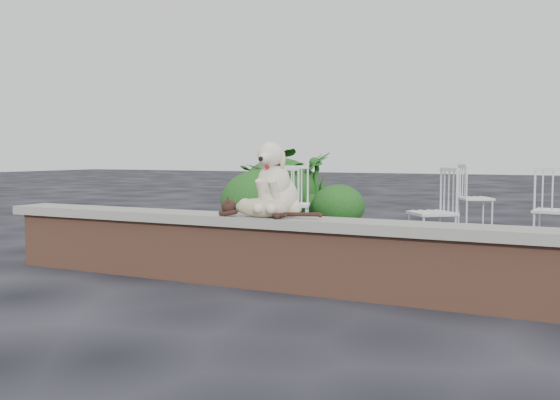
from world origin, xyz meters
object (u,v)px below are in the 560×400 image
at_px(dog, 278,179).
at_px(potted_plant_b, 316,186).
at_px(chair_e, 475,197).
at_px(chair_c, 555,210).
at_px(chair_d, 432,211).
at_px(potted_plant_a, 275,184).
at_px(chair_a, 293,204).
at_px(cat, 261,207).
at_px(chair_b, 278,209).

height_order(dog, potted_plant_b, dog).
bearing_deg(chair_e, potted_plant_b, 59.26).
bearing_deg(chair_c, potted_plant_b, -19.63).
distance_m(dog, chair_c, 3.58).
height_order(chair_d, chair_c, same).
distance_m(potted_plant_a, potted_plant_b, 0.67).
height_order(chair_a, potted_plant_a, potted_plant_a).
height_order(dog, chair_a, dog).
bearing_deg(dog, cat, -116.70).
bearing_deg(chair_a, potted_plant_a, 101.59).
relative_size(chair_d, chair_c, 1.00).
bearing_deg(cat, potted_plant_a, 116.45).
xyz_separation_m(chair_e, chair_c, (1.08, -1.64, 0.00)).
xyz_separation_m(chair_b, potted_plant_a, (-1.45, 2.84, 0.12)).
distance_m(dog, cat, 0.28).
relative_size(dog, chair_d, 0.65).
height_order(chair_d, potted_plant_a, potted_plant_a).
xyz_separation_m(cat, chair_c, (2.06, 3.10, -0.20)).
height_order(chair_b, potted_plant_b, potted_plant_b).
relative_size(chair_c, potted_plant_a, 0.80).
relative_size(cat, potted_plant_a, 0.86).
distance_m(dog, potted_plant_b, 5.05).
bearing_deg(potted_plant_a, chair_c, -19.94).
xyz_separation_m(chair_d, potted_plant_a, (-3.05, 2.36, 0.12)).
distance_m(chair_e, chair_c, 1.96).
height_order(chair_e, potted_plant_a, potted_plant_a).
height_order(chair_d, chair_b, same).
bearing_deg(chair_c, chair_b, 32.08).
xyz_separation_m(chair_a, chair_b, (0.18, -0.78, 0.00)).
bearing_deg(chair_d, potted_plant_a, -165.28).
bearing_deg(cat, dog, 63.30).
relative_size(chair_a, potted_plant_a, 0.80).
xyz_separation_m(dog, chair_b, (-0.80, 1.64, -0.42)).
xyz_separation_m(potted_plant_a, potted_plant_b, (0.61, 0.29, -0.03)).
xyz_separation_m(cat, chair_e, (0.99, 4.74, -0.20)).
distance_m(chair_d, chair_c, 1.44).
bearing_deg(cat, chair_b, 113.27).
bearing_deg(potted_plant_a, cat, -64.93).
height_order(cat, potted_plant_a, potted_plant_a).
height_order(chair_a, chair_c, same).
bearing_deg(potted_plant_b, chair_a, -74.35).
height_order(cat, chair_d, chair_d).
xyz_separation_m(chair_e, potted_plant_b, (-2.55, 0.18, 0.09)).
height_order(chair_c, potted_plant_b, potted_plant_b).
bearing_deg(dog, chair_e, 80.17).
xyz_separation_m(chair_d, chair_c, (1.18, 0.83, 0.00)).
height_order(potted_plant_a, potted_plant_b, potted_plant_a).
bearing_deg(chair_b, chair_d, 8.90).
distance_m(cat, chair_e, 4.85).
relative_size(chair_c, potted_plant_b, 0.84).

